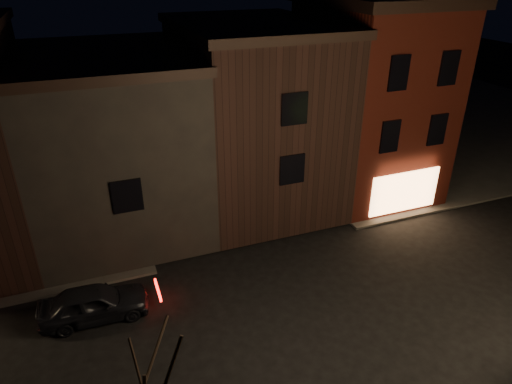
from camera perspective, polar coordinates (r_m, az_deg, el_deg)
ground at (r=17.97m, az=7.23°, el=-15.68°), size 120.00×120.00×0.00m
sidewalk_far_right at (r=42.98m, az=18.82°, el=9.27°), size 30.00×30.00×0.12m
corner_building at (r=26.44m, az=13.97°, el=11.50°), size 6.50×8.50×10.50m
row_building_a at (r=24.53m, az=-0.43°, el=9.73°), size 7.30×10.30×9.40m
row_building_b at (r=23.30m, az=-17.47°, el=6.21°), size 7.80×10.30×8.40m
parked_car_a at (r=18.56m, az=-19.56°, el=-12.93°), size 4.03×1.74×1.35m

